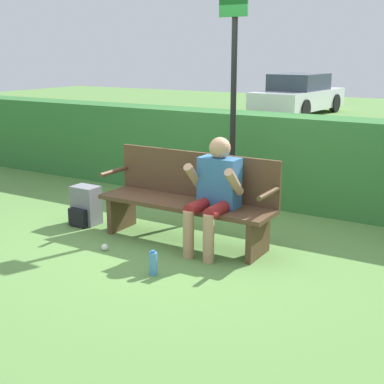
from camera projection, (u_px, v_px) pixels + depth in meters
name	position (u px, v px, depth m)	size (l,w,h in m)	color
ground_plane	(185.00, 242.00, 5.76)	(40.00, 40.00, 0.00)	#5B8942
hedge_back	(259.00, 158.00, 7.18)	(12.00, 0.57, 1.20)	#337033
park_bench	(189.00, 198.00, 5.70)	(1.95, 0.51, 0.94)	#513823
person_seated	(215.00, 189.00, 5.36)	(0.55, 0.59, 1.16)	#336699
backpack	(85.00, 206.00, 6.30)	(0.31, 0.30, 0.46)	slate
water_bottle	(153.00, 263.00, 4.88)	(0.08, 0.08, 0.23)	#4C8CCC
signpost	(233.00, 90.00, 6.33)	(0.36, 0.09, 2.71)	black
parked_car	(299.00, 95.00, 17.41)	(1.93, 4.17, 1.30)	silver
litter_crumple	(105.00, 247.00, 5.49)	(0.07, 0.07, 0.07)	silver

